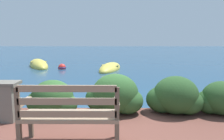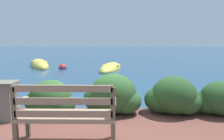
{
  "view_description": "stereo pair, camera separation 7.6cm",
  "coord_description": "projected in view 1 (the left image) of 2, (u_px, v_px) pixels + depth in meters",
  "views": [
    {
      "loc": [
        0.59,
        -4.66,
        1.77
      ],
      "look_at": [
        0.53,
        4.36,
        0.42
      ],
      "focal_mm": 35.0,
      "sensor_mm": 36.0,
      "label": 1
    },
    {
      "loc": [
        0.67,
        -4.66,
        1.77
      ],
      "look_at": [
        0.53,
        4.36,
        0.42
      ],
      "focal_mm": 35.0,
      "sensor_mm": 36.0,
      "label": 2
    }
  ],
  "objects": [
    {
      "name": "hedge_clump_extra",
      "position": [
        221.0,
        100.0,
        4.41
      ],
      "size": [
        1.0,
        0.72,
        0.68
      ],
      "color": "#284C23",
      "rests_on": "patio_terrace"
    },
    {
      "name": "hedge_clump_far_right",
      "position": [
        175.0,
        97.0,
        4.47
      ],
      "size": [
        1.14,
        0.82,
        0.77
      ],
      "color": "#284C23",
      "rests_on": "patio_terrace"
    },
    {
      "name": "mooring_buoy",
      "position": [
        62.0,
        67.0,
        12.41
      ],
      "size": [
        0.47,
        0.47,
        0.43
      ],
      "color": "red",
      "rests_on": "ground_plane"
    },
    {
      "name": "ground_plane",
      "position": [
        87.0,
        117.0,
        4.87
      ],
      "size": [
        80.0,
        80.0,
        0.0
      ],
      "color": "navy"
    },
    {
      "name": "hedge_clump_centre",
      "position": [
        52.0,
        100.0,
        4.37
      ],
      "size": [
        1.05,
        0.75,
        0.71
      ],
      "color": "#2D5628",
      "rests_on": "patio_terrace"
    },
    {
      "name": "hedge_clump_right",
      "position": [
        114.0,
        96.0,
        4.5
      ],
      "size": [
        1.2,
        0.86,
        0.81
      ],
      "color": "#2D5628",
      "rests_on": "patio_terrace"
    },
    {
      "name": "rowboat_mid",
      "position": [
        39.0,
        65.0,
        13.38
      ],
      "size": [
        2.4,
        3.44,
        0.8
      ],
      "rotation": [
        0.0,
        0.0,
        2.05
      ],
      "color": "#DBC64C",
      "rests_on": "ground_plane"
    },
    {
      "name": "park_bench",
      "position": [
        70.0,
        113.0,
        3.09
      ],
      "size": [
        1.41,
        0.48,
        0.93
      ],
      "rotation": [
        0.0,
        0.0,
        0.07
      ],
      "color": "brown",
      "rests_on": "patio_terrace"
    },
    {
      "name": "rowboat_nearest",
      "position": [
        110.0,
        69.0,
        12.11
      ],
      "size": [
        1.6,
        3.13,
        0.66
      ],
      "rotation": [
        0.0,
        0.0,
        1.34
      ],
      "color": "#DBC64C",
      "rests_on": "ground_plane"
    }
  ]
}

